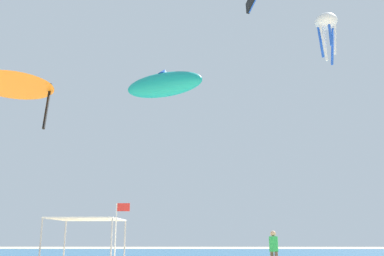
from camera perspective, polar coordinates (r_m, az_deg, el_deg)
ocean_strip at (r=48.47m, az=-0.86°, el=-16.23°), size 110.00×24.23×0.03m
canopy_tent at (r=20.68m, az=-13.84°, el=-11.98°), size 3.05×3.38×2.39m
person_leftmost at (r=22.57m, az=10.88°, el=-15.31°), size 0.44×0.46×1.87m
banner_flag at (r=19.30m, az=-9.94°, el=-13.31°), size 0.61×0.06×3.01m
kite_octopus_white at (r=40.65m, az=17.54°, el=13.12°), size 2.14×2.14×4.65m
kite_delta_orange at (r=26.30m, az=-22.61°, el=5.98°), size 5.27×5.29×3.47m
kite_inflatable_teal at (r=29.55m, az=-3.80°, el=5.82°), size 6.12×4.24×2.39m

